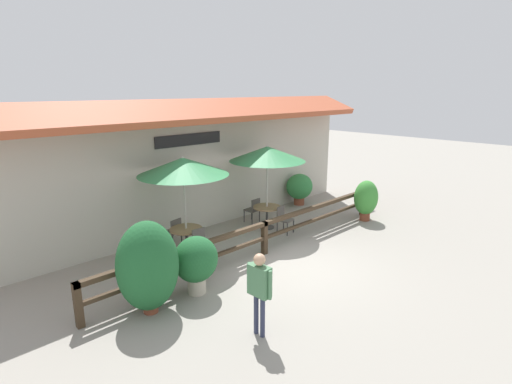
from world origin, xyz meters
The scene contains 16 objects.
ground_plane centered at (0.00, 0.00, 0.00)m, with size 60.00×60.00×0.00m, color gray.
building_facade centered at (0.00, 4.10, 2.16)m, with size 14.28×1.49×4.23m.
patio_railing centered at (0.00, 1.05, 0.70)m, with size 10.40×0.14×0.95m.
patio_umbrella_near centered at (-1.53, 2.62, 2.50)m, with size 2.47×2.47×2.78m.
dining_table_near centered at (-1.53, 2.62, 0.59)m, with size 0.91×0.91×0.74m.
chair_near_streetside centered at (-1.51, 1.95, 0.49)m, with size 0.44×0.44×0.87m.
chair_near_wallside centered at (-1.54, 3.28, 0.49)m, with size 0.49×0.49×0.87m.
patio_umbrella_middle centered at (1.62, 2.53, 2.50)m, with size 2.47×2.47×2.78m.
dining_table_middle centered at (1.62, 2.53, 0.59)m, with size 0.91×0.91×0.74m.
chair_middle_streetside centered at (1.67, 1.82, 0.49)m, with size 0.48×0.48×0.87m.
chair_middle_wallside centered at (1.67, 3.24, 0.49)m, with size 0.44×0.44×0.87m.
potted_plant_corner_fern centered at (-2.69, 0.56, 0.79)m, with size 1.03×0.93×1.36m.
potted_plant_small_flowering centered at (4.66, 0.65, 0.80)m, with size 0.89×0.80×1.44m.
potted_plant_entrance_palm centered at (-3.86, 0.58, 1.03)m, with size 1.29×1.16×1.99m.
potted_plant_tall_tropical centered at (4.53, 3.55, 0.72)m, with size 1.10×0.99×1.25m.
pedestrian centered at (-2.80, -1.57, 1.06)m, with size 0.22×0.58×1.65m.
Camera 1 is at (-7.48, -6.29, 4.53)m, focal length 28.00 mm.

